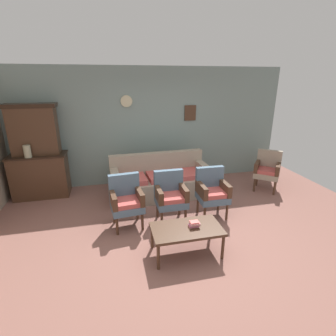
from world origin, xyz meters
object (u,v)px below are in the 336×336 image
(armchair_near_couch_end, at_px, (170,194))
(floor_vase_by_wall, at_px, (266,167))
(armchair_by_doorway, at_px, (212,190))
(coffee_table, at_px, (187,231))
(side_cabinet, at_px, (41,175))
(book_stack_on_table, at_px, (194,224))
(wingback_chair_by_fireplace, at_px, (267,169))
(armchair_row_middle, at_px, (126,199))
(floral_couch, at_px, (160,181))
(vase_on_cabinet, at_px, (27,151))

(armchair_near_couch_end, bearing_deg, floor_vase_by_wall, 27.59)
(armchair_by_doorway, height_order, coffee_table, armchair_by_doorway)
(side_cabinet, distance_m, armchair_by_doorway, 3.63)
(book_stack_on_table, bearing_deg, armchair_near_couch_end, 96.49)
(armchair_by_doorway, distance_m, wingback_chair_by_fireplace, 1.86)
(armchair_near_couch_end, bearing_deg, armchair_row_middle, -179.25)
(wingback_chair_by_fireplace, height_order, floor_vase_by_wall, wingback_chair_by_fireplace)
(floral_couch, height_order, armchair_row_middle, same)
(side_cabinet, relative_size, armchair_row_middle, 1.28)
(floral_couch, distance_m, coffee_table, 2.02)
(book_stack_on_table, bearing_deg, floral_couch, 92.32)
(wingback_chair_by_fireplace, xyz_separation_m, coffee_table, (-2.45, -1.78, -0.12))
(book_stack_on_table, bearing_deg, armchair_row_middle, 132.57)
(side_cabinet, distance_m, wingback_chair_by_fireplace, 4.99)
(armchair_row_middle, bearing_deg, side_cabinet, 136.10)
(wingback_chair_by_fireplace, xyz_separation_m, book_stack_on_table, (-2.34, -1.78, -0.04))
(armchair_row_middle, relative_size, wingback_chair_by_fireplace, 1.00)
(side_cabinet, xyz_separation_m, coffee_table, (2.47, -2.59, -0.09))
(armchair_row_middle, bearing_deg, armchair_by_doorway, 0.35)
(wingback_chair_by_fireplace, xyz_separation_m, floor_vase_by_wall, (0.45, 0.71, -0.22))
(side_cabinet, relative_size, wingback_chair_by_fireplace, 1.28)
(armchair_near_couch_end, relative_size, wingback_chair_by_fireplace, 1.00)
(armchair_near_couch_end, xyz_separation_m, coffee_table, (0.00, -0.97, -0.12))
(armchair_by_doorway, height_order, wingback_chair_by_fireplace, same)
(coffee_table, relative_size, book_stack_on_table, 6.50)
(book_stack_on_table, bearing_deg, wingback_chair_by_fireplace, 37.26)
(floral_couch, xyz_separation_m, book_stack_on_table, (0.08, -2.02, 0.14))
(floor_vase_by_wall, bearing_deg, armchair_near_couch_end, -152.41)
(armchair_row_middle, distance_m, wingback_chair_by_fireplace, 3.33)
(armchair_by_doorway, xyz_separation_m, book_stack_on_table, (-0.67, -0.97, -0.04))
(armchair_row_middle, bearing_deg, wingback_chair_by_fireplace, 14.32)
(armchair_near_couch_end, distance_m, book_stack_on_table, 0.98)
(armchair_by_doorway, relative_size, wingback_chair_by_fireplace, 1.00)
(armchair_row_middle, height_order, armchair_by_doorway, same)
(side_cabinet, height_order, armchair_by_doorway, side_cabinet)
(floor_vase_by_wall, bearing_deg, book_stack_on_table, -138.34)
(vase_on_cabinet, xyz_separation_m, floral_couch, (2.61, -0.40, -0.73))
(armchair_near_couch_end, height_order, book_stack_on_table, armchair_near_couch_end)
(armchair_by_doorway, bearing_deg, vase_on_cabinet, 156.69)
(wingback_chair_by_fireplace, bearing_deg, coffee_table, -144.03)
(side_cabinet, distance_m, armchair_row_middle, 2.35)
(armchair_near_couch_end, relative_size, coffee_table, 0.90)
(side_cabinet, distance_m, armchair_near_couch_end, 2.95)
(wingback_chair_by_fireplace, relative_size, floor_vase_by_wall, 1.59)
(vase_on_cabinet, bearing_deg, wingback_chair_by_fireplace, -7.19)
(armchair_row_middle, bearing_deg, floor_vase_by_wall, 22.57)
(armchair_near_couch_end, relative_size, book_stack_on_table, 5.85)
(floral_couch, distance_m, armchair_near_couch_end, 1.07)
(floral_couch, distance_m, book_stack_on_table, 2.03)
(vase_on_cabinet, relative_size, coffee_table, 0.25)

